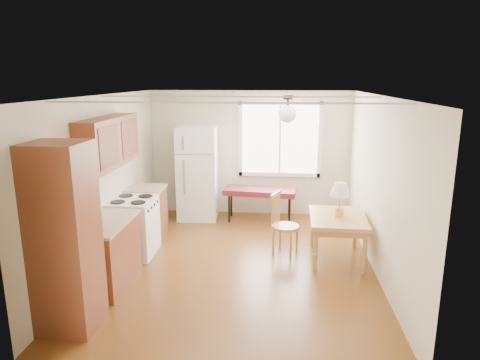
# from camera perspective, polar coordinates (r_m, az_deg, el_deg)

# --- Properties ---
(room_shell) EXTENTS (4.60, 5.60, 2.62)m
(room_shell) POSITION_cam_1_polar(r_m,az_deg,el_deg) (6.21, -0.29, -0.41)
(room_shell) COLOR #502B10
(room_shell) RESTS_ON ground
(kitchen_run) EXTENTS (0.65, 3.40, 2.20)m
(kitchen_run) POSITION_cam_1_polar(r_m,az_deg,el_deg) (6.14, -17.11, -5.18)
(kitchen_run) COLOR brown
(kitchen_run) RESTS_ON ground
(window_unit) EXTENTS (1.64, 0.05, 1.51)m
(window_unit) POSITION_cam_1_polar(r_m,az_deg,el_deg) (8.55, 5.34, 5.43)
(window_unit) COLOR white
(window_unit) RESTS_ON room_shell
(pendant_light) EXTENTS (0.26, 0.26, 0.40)m
(pendant_light) POSITION_cam_1_polar(r_m,az_deg,el_deg) (6.42, 6.36, 8.89)
(pendant_light) COLOR black
(pendant_light) RESTS_ON room_shell
(refrigerator) EXTENTS (0.79, 0.80, 1.83)m
(refrigerator) POSITION_cam_1_polar(r_m,az_deg,el_deg) (8.47, -5.65, 0.98)
(refrigerator) COLOR white
(refrigerator) RESTS_ON ground
(bench) EXTENTS (1.43, 0.65, 0.64)m
(bench) POSITION_cam_1_polar(r_m,az_deg,el_deg) (8.32, 2.66, -1.63)
(bench) COLOR maroon
(bench) RESTS_ON ground
(dining_table) EXTENTS (0.87, 1.14, 0.69)m
(dining_table) POSITION_cam_1_polar(r_m,az_deg,el_deg) (6.71, 12.88, -5.55)
(dining_table) COLOR #B07C43
(dining_table) RESTS_ON ground
(chair) EXTENTS (0.47, 0.47, 0.97)m
(chair) POSITION_cam_1_polar(r_m,az_deg,el_deg) (6.85, 5.40, -5.19)
(chair) COLOR #B07C43
(chair) RESTS_ON ground
(table_lamp) EXTENTS (0.30, 0.30, 0.53)m
(table_lamp) POSITION_cam_1_polar(r_m,az_deg,el_deg) (6.56, 13.23, -1.58)
(table_lamp) COLOR gold
(table_lamp) RESTS_ON dining_table
(coffee_maker) EXTENTS (0.23, 0.27, 0.35)m
(coffee_maker) POSITION_cam_1_polar(r_m,az_deg,el_deg) (5.55, -19.67, -5.31)
(coffee_maker) COLOR black
(coffee_maker) RESTS_ON kitchen_run
(kettle) EXTENTS (0.14, 0.14, 0.26)m
(kettle) POSITION_cam_1_polar(r_m,az_deg,el_deg) (5.94, -18.70, -4.22)
(kettle) COLOR red
(kettle) RESTS_ON kitchen_run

